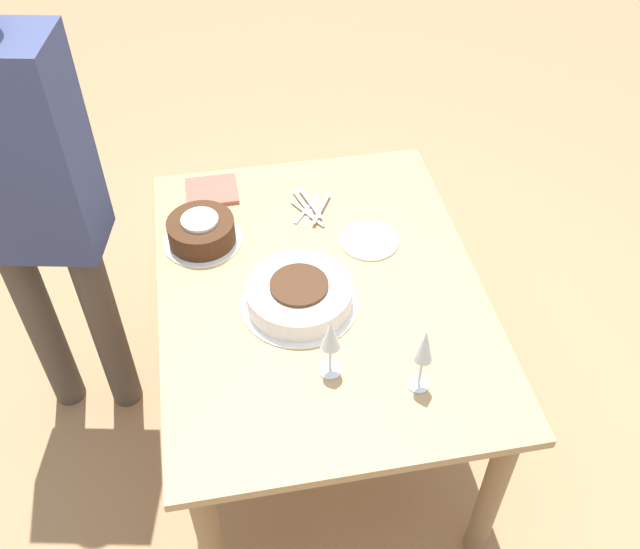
% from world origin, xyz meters
% --- Properties ---
extents(ground_plane, '(12.00, 12.00, 0.00)m').
position_xyz_m(ground_plane, '(0.00, 0.00, 0.00)').
color(ground_plane, '#A87F56').
extents(dining_table, '(1.27, 0.97, 0.72)m').
position_xyz_m(dining_table, '(0.00, 0.00, 0.61)').
color(dining_table, tan).
rests_on(dining_table, ground_plane).
extents(cake_center_white, '(0.35, 0.35, 0.09)m').
position_xyz_m(cake_center_white, '(0.06, -0.07, 0.76)').
color(cake_center_white, white).
rests_on(cake_center_white, dining_table).
extents(cake_front_chocolate, '(0.25, 0.25, 0.10)m').
position_xyz_m(cake_front_chocolate, '(-0.27, -0.34, 0.76)').
color(cake_front_chocolate, white).
rests_on(cake_front_chocolate, dining_table).
extents(wine_glass_near, '(0.07, 0.07, 0.20)m').
position_xyz_m(wine_glass_near, '(0.32, -0.03, 0.86)').
color(wine_glass_near, silver).
rests_on(wine_glass_near, dining_table).
extents(wine_glass_far, '(0.06, 0.06, 0.22)m').
position_xyz_m(wine_glass_far, '(0.41, 0.19, 0.88)').
color(wine_glass_far, silver).
rests_on(wine_glass_far, dining_table).
extents(dessert_plate_left, '(0.19, 0.19, 0.01)m').
position_xyz_m(dessert_plate_left, '(-0.17, 0.19, 0.73)').
color(dessert_plate_left, beige).
rests_on(dessert_plate_left, dining_table).
extents(fork_pile, '(0.20, 0.15, 0.02)m').
position_xyz_m(fork_pile, '(-0.36, 0.03, 0.73)').
color(fork_pile, silver).
rests_on(fork_pile, dining_table).
extents(napkin_stack, '(0.16, 0.18, 0.02)m').
position_xyz_m(napkin_stack, '(-0.51, -0.29, 0.73)').
color(napkin_stack, '#B75B4C').
rests_on(napkin_stack, dining_table).
extents(person_cutting, '(0.30, 0.44, 1.65)m').
position_xyz_m(person_cutting, '(-0.27, -0.82, 1.00)').
color(person_cutting, '#4C4238').
rests_on(person_cutting, ground_plane).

